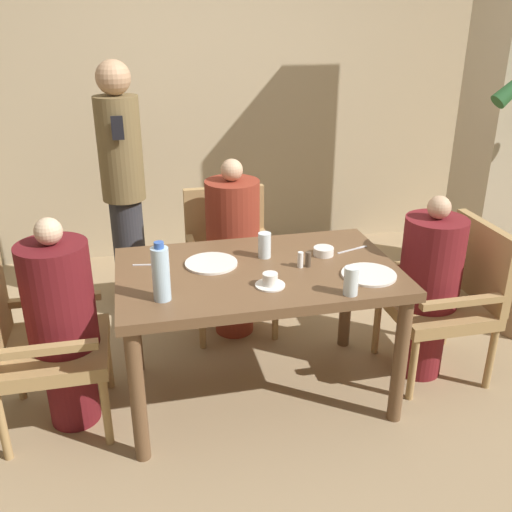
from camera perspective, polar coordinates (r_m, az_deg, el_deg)
ground_plane at (r=3.14m, az=0.17°, el=-13.44°), size 16.00×16.00×0.00m
wall_back at (r=4.60m, az=-5.88°, el=17.26°), size 8.00×0.06×2.80m
pillar_stone at (r=4.36m, az=24.16°, el=14.42°), size 0.48×0.48×2.70m
dining_table at (r=2.81m, az=0.19°, el=-3.04°), size 1.36×0.83×0.73m
chair_left_side at (r=2.88m, az=-21.34°, el=-7.82°), size 0.52×0.52×0.86m
diner_in_left_chair at (r=2.82m, az=-18.79°, el=-6.35°), size 0.32×0.32×1.06m
chair_far_side at (r=3.60m, az=-2.68°, el=0.26°), size 0.52×0.52×0.86m
diner_in_far_chair at (r=3.43m, az=-2.31°, el=0.87°), size 0.32×0.32×1.11m
chair_right_side at (r=3.27m, az=18.88°, el=-3.58°), size 0.52×0.52×0.86m
diner_in_right_chair at (r=3.17m, az=16.87°, el=-2.94°), size 0.32×0.32×1.03m
standing_host at (r=3.77m, az=-13.15°, el=7.20°), size 0.28×0.31×1.62m
plate_main_left at (r=2.75m, az=11.21°, el=-1.84°), size 0.26×0.26×0.01m
plate_main_right at (r=2.82m, az=-4.50°, el=-0.73°), size 0.26×0.26×0.01m
teacup_with_saucer at (r=2.59m, az=1.42°, el=-2.53°), size 0.14×0.14×0.06m
bowl_small at (r=2.93m, az=6.77°, el=0.47°), size 0.10×0.10×0.04m
water_bottle at (r=2.46m, az=-9.49°, el=-1.71°), size 0.08×0.08×0.27m
glass_tall_near at (r=2.53m, az=9.49°, el=-2.48°), size 0.07×0.07×0.13m
glass_tall_mid at (r=2.87m, az=0.86°, el=1.09°), size 0.07×0.07×0.13m
salt_shaker at (r=2.78m, az=4.46°, el=-0.38°), size 0.03×0.03×0.08m
pepper_shaker at (r=2.79m, az=5.23°, el=-0.34°), size 0.03×0.03×0.08m
fork_beside_plate at (r=2.85m, az=-10.05°, el=-0.85°), size 0.18×0.04×0.00m
knife_beside_plate at (r=3.03m, az=9.75°, el=0.68°), size 0.18×0.07×0.00m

